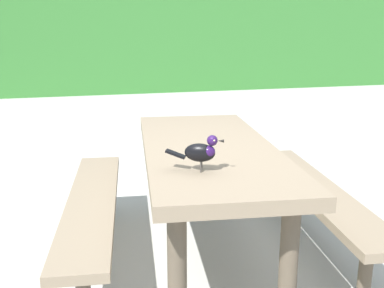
# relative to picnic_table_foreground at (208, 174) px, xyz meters

# --- Properties ---
(ground_plane) EXTENTS (60.00, 60.00, 0.00)m
(ground_plane) POSITION_rel_picnic_table_foreground_xyz_m (-0.08, -0.18, -0.56)
(ground_plane) COLOR #B7B5AD
(hedge_wall) EXTENTS (28.00, 1.74, 2.29)m
(hedge_wall) POSITION_rel_picnic_table_foreground_xyz_m (-0.08, 8.07, 0.59)
(hedge_wall) COLOR #387A33
(hedge_wall) RESTS_ON ground
(picnic_table_foreground) EXTENTS (1.87, 1.89, 0.74)m
(picnic_table_foreground) POSITION_rel_picnic_table_foreground_xyz_m (0.00, 0.00, 0.00)
(picnic_table_foreground) COLOR #84725B
(picnic_table_foreground) RESTS_ON ground
(bird_grackle) EXTENTS (0.27, 0.15, 0.18)m
(bird_grackle) POSITION_rel_picnic_table_foreground_xyz_m (-0.18, -0.47, 0.29)
(bird_grackle) COLOR black
(bird_grackle) RESTS_ON picnic_table_foreground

